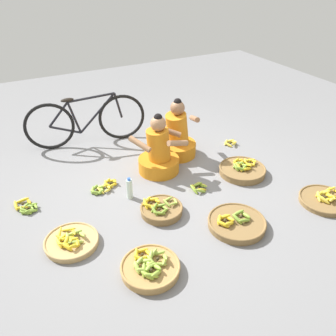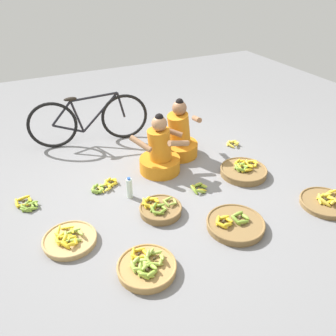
{
  "view_description": "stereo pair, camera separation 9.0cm",
  "coord_description": "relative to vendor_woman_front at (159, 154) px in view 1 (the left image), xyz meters",
  "views": [
    {
      "loc": [
        -1.55,
        -3.18,
        2.44
      ],
      "look_at": [
        0.0,
        -0.2,
        0.35
      ],
      "focal_mm": 37.8,
      "sensor_mm": 36.0,
      "label": 1
    },
    {
      "loc": [
        -1.47,
        -3.22,
        2.44
      ],
      "look_at": [
        0.0,
        -0.2,
        0.35
      ],
      "focal_mm": 37.8,
      "sensor_mm": 36.0,
      "label": 2
    }
  ],
  "objects": [
    {
      "name": "banana_basket_front_center",
      "position": [
        -0.81,
        -1.47,
        -0.2
      ],
      "size": [
        0.53,
        0.53,
        0.15
      ],
      "color": "#A87F47",
      "rests_on": "ground"
    },
    {
      "name": "vendor_woman_front",
      "position": [
        0.0,
        0.0,
        0.0
      ],
      "size": [
        0.68,
        0.53,
        0.79
      ],
      "color": "orange",
      "rests_on": "ground"
    },
    {
      "name": "loose_bananas_back_left",
      "position": [
        -1.64,
        -0.03,
        -0.22
      ],
      "size": [
        0.25,
        0.32,
        0.08
      ],
      "color": "olive",
      "rests_on": "ground"
    },
    {
      "name": "banana_basket_mid_right",
      "position": [
        -0.36,
        -0.78,
        -0.2
      ],
      "size": [
        0.46,
        0.46,
        0.16
      ],
      "color": "brown",
      "rests_on": "ground"
    },
    {
      "name": "loose_bananas_near_bicycle",
      "position": [
        -0.77,
        -0.07,
        -0.22
      ],
      "size": [
        0.37,
        0.26,
        0.08
      ],
      "color": "olive",
      "rests_on": "ground"
    },
    {
      "name": "ground_plane",
      "position": [
        -0.13,
        -0.3,
        -0.25
      ],
      "size": [
        10.0,
        10.0,
        0.0
      ],
      "primitive_type": "plane",
      "color": "slate"
    },
    {
      "name": "banana_basket_back_right",
      "position": [
        0.23,
        -1.33,
        -0.21
      ],
      "size": [
        0.6,
        0.6,
        0.15
      ],
      "color": "brown",
      "rests_on": "ground"
    },
    {
      "name": "banana_basket_front_right",
      "position": [
        0.91,
        -0.55,
        -0.2
      ],
      "size": [
        0.59,
        0.59,
        0.16
      ],
      "color": "brown",
      "rests_on": "ground"
    },
    {
      "name": "banana_basket_mid_left",
      "position": [
        -1.34,
        -0.81,
        -0.21
      ],
      "size": [
        0.53,
        0.53,
        0.13
      ],
      "color": "tan",
      "rests_on": "ground"
    },
    {
      "name": "banana_basket_front_left",
      "position": [
        1.36,
        -1.47,
        -0.21
      ],
      "size": [
        0.56,
        0.56,
        0.14
      ],
      "color": "brown",
      "rests_on": "ground"
    },
    {
      "name": "water_bottle",
      "position": [
        -0.55,
        -0.37,
        -0.13
      ],
      "size": [
        0.07,
        0.07,
        0.27
      ],
      "color": "silver",
      "rests_on": "ground"
    },
    {
      "name": "loose_bananas_near_vendor",
      "position": [
        1.25,
        0.16,
        -0.22
      ],
      "size": [
        0.21,
        0.21,
        0.08
      ],
      "color": "yellow",
      "rests_on": "ground"
    },
    {
      "name": "loose_bananas_back_center",
      "position": [
        0.23,
        -0.59,
        -0.22
      ],
      "size": [
        0.2,
        0.2,
        0.09
      ],
      "color": "#8CAD38",
      "rests_on": "ground"
    },
    {
      "name": "vendor_woman_behind",
      "position": [
        0.41,
        0.27,
        0.01
      ],
      "size": [
        0.71,
        0.55,
        0.82
      ],
      "color": "orange",
      "rests_on": "ground"
    },
    {
      "name": "bicycle_leaning",
      "position": [
        -0.58,
        1.16,
        0.11
      ],
      "size": [
        1.69,
        0.3,
        0.73
      ],
      "color": "black",
      "rests_on": "ground"
    }
  ]
}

